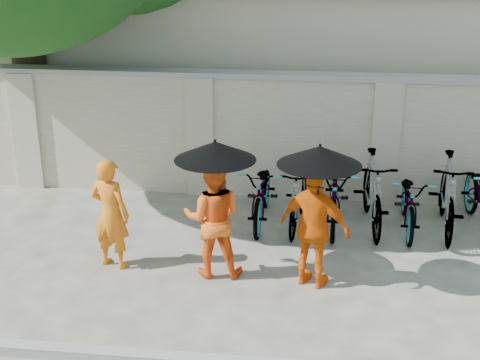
# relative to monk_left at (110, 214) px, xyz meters

# --- Properties ---
(ground) EXTENTS (80.00, 80.00, 0.00)m
(ground) POSITION_rel_monk_left_xyz_m (1.71, -0.36, -0.75)
(ground) COLOR #AAA292
(compound_wall) EXTENTS (20.00, 0.30, 2.00)m
(compound_wall) POSITION_rel_monk_left_xyz_m (2.71, 2.84, 0.25)
(compound_wall) COLOR beige
(compound_wall) RESTS_ON ground
(building_behind) EXTENTS (14.00, 6.00, 3.20)m
(building_behind) POSITION_rel_monk_left_xyz_m (3.71, 6.64, 0.85)
(building_behind) COLOR #B9B39F
(building_behind) RESTS_ON ground
(monk_left) EXTENTS (0.63, 0.50, 1.50)m
(monk_left) POSITION_rel_monk_left_xyz_m (0.00, 0.00, 0.00)
(monk_left) COLOR orange
(monk_left) RESTS_ON ground
(monk_center) EXTENTS (0.80, 0.64, 1.57)m
(monk_center) POSITION_rel_monk_left_xyz_m (1.36, -0.05, 0.03)
(monk_center) COLOR orange
(monk_center) RESTS_ON ground
(parasol_center) EXTENTS (1.01, 1.01, 0.93)m
(parasol_center) POSITION_rel_monk_left_xyz_m (1.41, -0.13, 0.96)
(parasol_center) COLOR black
(parasol_center) RESTS_ON ground
(monk_right) EXTENTS (1.00, 0.72, 1.57)m
(monk_right) POSITION_rel_monk_left_xyz_m (2.65, -0.20, 0.03)
(monk_right) COLOR #E55E09
(monk_right) RESTS_ON ground
(parasol_right) EXTENTS (1.01, 1.01, 0.97)m
(parasol_right) POSITION_rel_monk_left_xyz_m (2.67, -0.28, 0.99)
(parasol_right) COLOR black
(parasol_right) RESTS_ON ground
(bike_0) EXTENTS (0.66, 1.83, 0.96)m
(bike_0) POSITION_rel_monk_left_xyz_m (1.85, 1.66, -0.27)
(bike_0) COLOR gray
(bike_0) RESTS_ON ground
(bike_1) EXTENTS (0.64, 1.70, 1.00)m
(bike_1) POSITION_rel_monk_left_xyz_m (2.39, 1.54, -0.25)
(bike_1) COLOR gray
(bike_1) RESTS_ON ground
(bike_2) EXTENTS (0.69, 1.88, 0.98)m
(bike_2) POSITION_rel_monk_left_xyz_m (2.94, 1.69, -0.26)
(bike_2) COLOR gray
(bike_2) RESTS_ON ground
(bike_3) EXTENTS (0.65, 1.92, 1.14)m
(bike_3) POSITION_rel_monk_left_xyz_m (3.48, 1.67, -0.18)
(bike_3) COLOR gray
(bike_3) RESTS_ON ground
(bike_4) EXTENTS (0.66, 1.73, 0.90)m
(bike_4) POSITION_rel_monk_left_xyz_m (4.02, 1.65, -0.30)
(bike_4) COLOR gray
(bike_4) RESTS_ON ground
(bike_5) EXTENTS (0.71, 1.94, 1.14)m
(bike_5) POSITION_rel_monk_left_xyz_m (4.57, 1.68, -0.18)
(bike_5) COLOR gray
(bike_5) RESTS_ON ground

